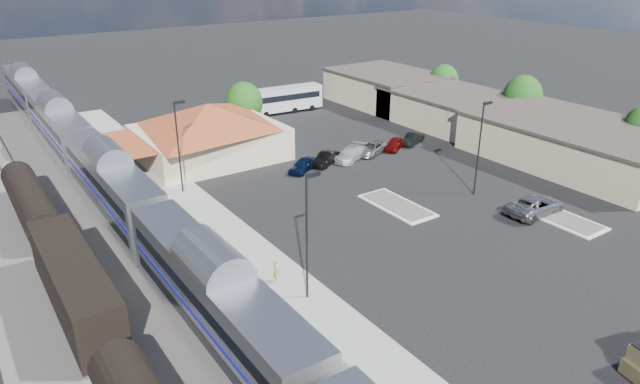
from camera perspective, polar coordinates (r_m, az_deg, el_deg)
ground at (r=48.85m, az=5.73°, el=-3.34°), size 280.00×280.00×0.00m
railbed at (r=47.14m, az=-21.25°, el=-5.88°), size 16.00×100.00×0.12m
platform at (r=47.71m, az=-10.20°, el=-4.17°), size 5.50×92.00×0.18m
passenger_train at (r=51.68m, az=-20.09°, el=0.31°), size 3.00×104.00×5.55m
freight_cars at (r=39.81m, az=-23.31°, el=-8.69°), size 2.80×46.00×4.00m
station_depot at (r=64.75m, az=-11.11°, el=6.02°), size 18.35×12.24×6.20m
buildings_east at (r=76.34m, az=15.30°, el=7.54°), size 14.40×51.40×4.80m
traffic_island_south at (r=52.56m, az=7.71°, el=-1.34°), size 3.30×7.50×0.21m
traffic_island_north at (r=53.93m, az=22.87°, el=-2.40°), size 3.30×7.50×0.21m
lamp_plat_s at (r=36.30m, az=-1.22°, el=-3.59°), size 1.08×0.25×9.00m
lamp_plat_n at (r=54.78m, az=-13.95°, el=5.07°), size 1.08×0.25×9.00m
lamp_lot at (r=54.96m, az=15.75°, el=4.94°), size 1.08×0.25×9.00m
tree_east_b at (r=79.12m, az=19.60°, el=9.02°), size 4.94×4.94×6.96m
tree_east_c at (r=87.97m, az=12.25°, el=10.81°), size 4.41×4.41×6.21m
tree_depot at (r=72.83m, az=-7.62°, el=8.86°), size 4.71×4.71×6.63m
suv at (r=53.85m, az=20.73°, el=-1.23°), size 6.09×2.87×1.68m
coach_bus at (r=82.75m, az=-3.64°, el=9.34°), size 11.47×3.31×3.63m
person_a at (r=40.06m, az=-4.35°, el=-7.83°), size 0.63×0.78×1.83m
person_b at (r=40.59m, az=-7.57°, el=-7.50°), size 0.84×1.01×1.88m
parked_car_a at (r=60.23m, az=-1.77°, el=2.70°), size 4.31×3.41×1.37m
parked_car_b at (r=62.13m, az=0.57°, el=3.37°), size 4.42×3.35×1.39m
parked_car_c at (r=63.67m, az=3.10°, el=3.86°), size 5.43×4.07×1.46m
parked_car_d at (r=65.80m, az=5.17°, el=4.40°), size 5.43×4.13×1.37m
parked_car_e at (r=67.58m, az=7.44°, el=4.79°), size 4.21×3.36×1.34m
parked_car_f at (r=69.86m, az=9.26°, el=5.30°), size 4.37×2.99×1.36m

